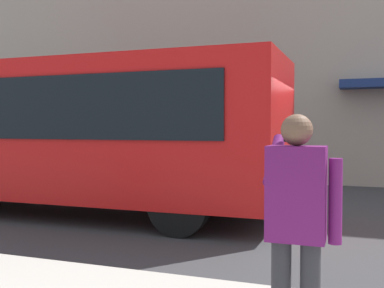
# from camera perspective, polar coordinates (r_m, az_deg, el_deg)

# --- Properties ---
(ground_plane) EXTENTS (60.00, 60.00, 0.00)m
(ground_plane) POSITION_cam_1_polar(r_m,az_deg,el_deg) (8.52, 6.95, -9.84)
(ground_plane) COLOR #38383A
(red_bus) EXTENTS (9.05, 2.54, 3.08)m
(red_bus) POSITION_cam_1_polar(r_m,az_deg,el_deg) (9.80, -15.85, 1.57)
(red_bus) COLOR red
(red_bus) RESTS_ON ground_plane
(pedestrian_photographer) EXTENTS (0.53, 0.52, 1.70)m
(pedestrian_photographer) POSITION_cam_1_polar(r_m,az_deg,el_deg) (3.33, 12.81, -8.67)
(pedestrian_photographer) COLOR #2D2D33
(pedestrian_photographer) RESTS_ON sidewalk_curb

